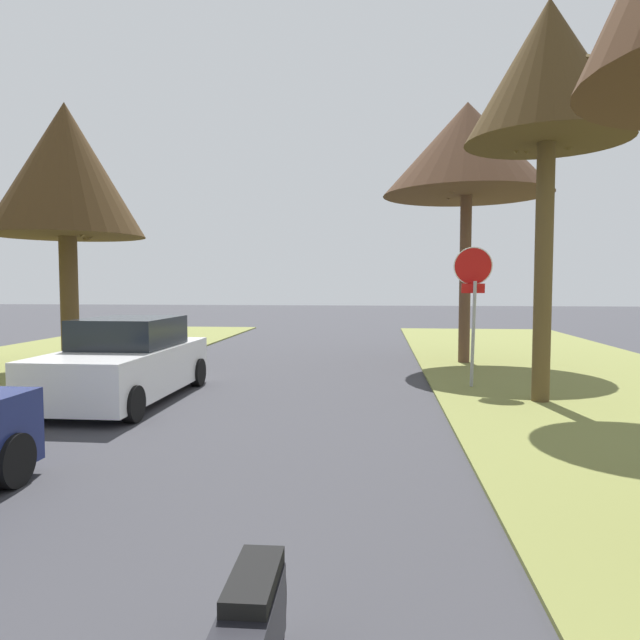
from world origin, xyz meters
The scene contains 5 objects.
stop_sign_far centered at (4.45, 14.21, 2.18)m, with size 0.81×0.41×2.96m.
street_tree_right_mid_b centered at (5.48, 12.81, 5.98)m, with size 2.92×2.92×7.28m.
street_tree_right_far centered at (4.85, 18.03, 5.86)m, with size 4.55×4.55×7.10m.
street_tree_left_mid_b centered at (-5.51, 16.00, 5.09)m, with size 3.86×3.86×6.79m.
parked_sedan_white centered at (-2.33, 12.36, 0.72)m, with size 1.95×4.41×1.57m.
Camera 1 is at (2.44, 1.96, 2.24)m, focal length 32.00 mm.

